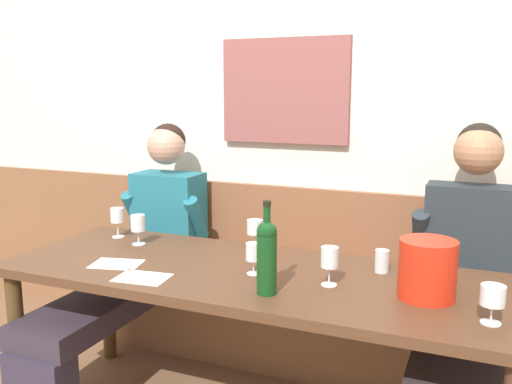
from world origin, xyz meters
TOP-DOWN VIEW (x-y plane):
  - room_wall_back at (-0.00, 1.09)m, footprint 6.80×0.12m
  - wood_wainscot_panel at (0.00, 1.04)m, footprint 6.80×0.03m
  - wall_bench at (0.00, 0.83)m, footprint 2.44×0.42m
  - dining_table at (0.00, 0.14)m, footprint 2.14×0.77m
  - person_right_seat at (-0.81, 0.49)m, footprint 0.49×1.23m
  - person_left_seat at (0.84, 0.47)m, footprint 0.53×1.24m
  - ice_bucket at (0.70, 0.12)m, footprint 0.21×0.21m
  - wine_bottle_amber_mid at (0.16, -0.07)m, footprint 0.08×0.08m
  - wine_glass_mid_left at (-0.84, 0.37)m, footprint 0.07×0.07m
  - wine_glass_mid_right at (-0.66, 0.30)m, footprint 0.07×0.07m
  - wine_glass_center_rear at (0.61, 0.44)m, footprint 0.07×0.07m
  - wine_glass_near_bucket at (-0.11, 0.44)m, footprint 0.08×0.08m
  - wine_glass_left_end at (0.92, -0.04)m, footprint 0.08×0.08m
  - wine_glass_by_bottle at (0.35, 0.10)m, footprint 0.07×0.07m
  - wine_glass_right_end at (0.03, 0.11)m, footprint 0.06×0.06m
  - water_tumbler_center at (0.50, 0.34)m, footprint 0.06×0.06m
  - tasting_sheet_left_guest at (-0.57, -0.00)m, footprint 0.24×0.20m
  - tasting_sheet_right_guest at (-0.37, -0.11)m, footprint 0.23×0.17m

SIDE VIEW (x-z plane):
  - wall_bench at x=0.00m, z-range -0.19..0.75m
  - wood_wainscot_panel at x=0.00m, z-range 0.00..0.93m
  - person_right_seat at x=-0.81m, z-range 0.00..1.29m
  - person_left_seat at x=0.84m, z-range -0.02..1.31m
  - dining_table at x=0.00m, z-range 0.28..1.02m
  - tasting_sheet_left_guest at x=-0.57m, z-range 0.73..0.73m
  - tasting_sheet_right_guest at x=-0.37m, z-range 0.73..0.73m
  - water_tumbler_center at x=0.50m, z-range 0.73..0.83m
  - wine_glass_right_end at x=0.03m, z-range 0.75..0.88m
  - wine_glass_left_end at x=0.92m, z-range 0.76..0.88m
  - wine_glass_center_rear at x=0.61m, z-range 0.76..0.89m
  - wine_glass_mid_right at x=-0.66m, z-range 0.76..0.91m
  - wine_glass_by_bottle at x=0.35m, z-range 0.76..0.91m
  - wine_glass_near_bucket at x=-0.11m, z-range 0.77..0.91m
  - ice_bucket at x=0.70m, z-range 0.73..0.95m
  - wine_glass_mid_left at x=-0.84m, z-range 0.77..0.92m
  - wine_bottle_amber_mid at x=0.16m, z-range 0.71..1.06m
  - room_wall_back at x=0.00m, z-range 0.00..2.80m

